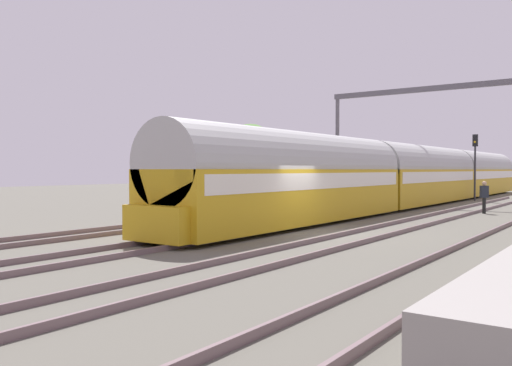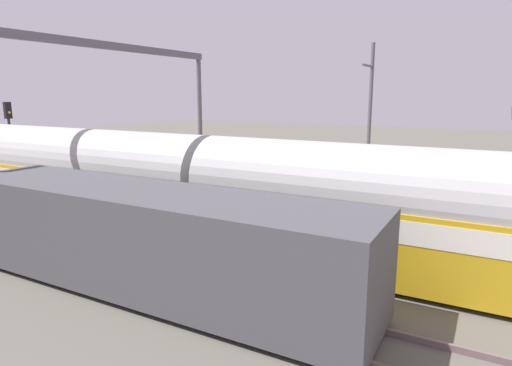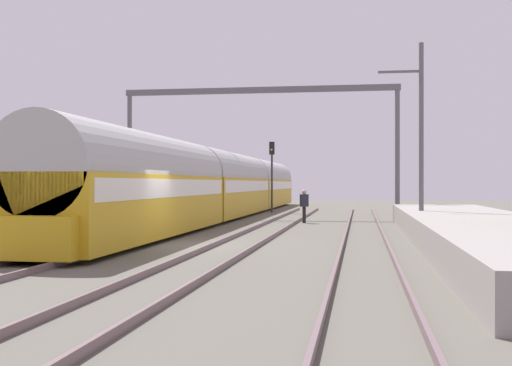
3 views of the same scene
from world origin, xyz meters
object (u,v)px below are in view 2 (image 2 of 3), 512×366
freight_car (147,239)px  railway_signal_far (10,135)px  passenger_train (60,172)px  catenary_gantry (96,83)px  person_crossing (228,184)px

freight_car → railway_signal_far: (6.03, 15.26, 1.72)m
railway_signal_far → passenger_train: bearing=-106.7°
railway_signal_far → catenary_gantry: size_ratio=0.30×
person_crossing → catenary_gantry: size_ratio=0.10×
passenger_train → catenary_gantry: catenary_gantry is taller
railway_signal_far → catenary_gantry: catenary_gantry is taller
catenary_gantry → person_crossing: bearing=-59.0°
person_crossing → freight_car: bearing=157.3°
passenger_train → person_crossing: bearing=-47.5°
passenger_train → catenary_gantry: 4.47m
freight_car → person_crossing: bearing=18.9°
freight_car → catenary_gantry: 11.36m
catenary_gantry → freight_car: bearing=-126.2°
passenger_train → catenary_gantry: size_ratio=2.94×
freight_car → railway_signal_far: size_ratio=2.61×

